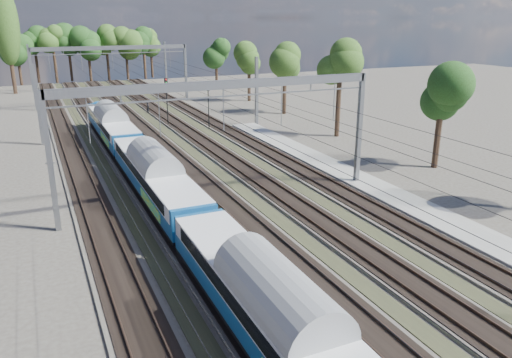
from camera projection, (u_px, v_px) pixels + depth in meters
name	position (u px, v px, depth m)	size (l,w,h in m)	color
track_bed	(172.00, 154.00, 49.62)	(21.00, 130.00, 0.34)	#47423A
platform	(451.00, 225.00, 32.61)	(3.00, 70.00, 0.30)	gray
catenary	(153.00, 82.00, 54.48)	(25.65, 130.00, 9.00)	slate
tree_belt	(144.00, 48.00, 89.39)	(39.92, 102.58, 11.72)	black
poplar	(6.00, 25.00, 86.29)	(4.40, 4.40, 19.04)	black
emu_train	(156.00, 172.00, 35.96)	(2.84, 60.03, 4.15)	black
worker	(148.00, 108.00, 71.38)	(0.58, 0.38, 1.58)	black
signal_near	(167.00, 96.00, 62.30)	(0.41, 0.38, 5.92)	black
signal_far	(208.00, 102.00, 60.41)	(0.34, 0.31, 5.33)	black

